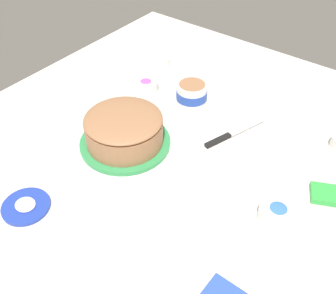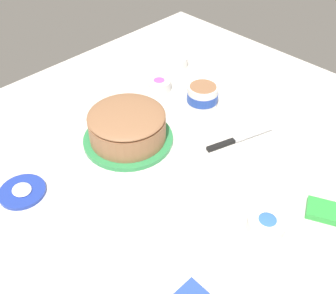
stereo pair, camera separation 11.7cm
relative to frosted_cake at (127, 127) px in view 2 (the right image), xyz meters
The scene contains 9 objects.
ground_plane 0.23m from the frosted_cake, 15.67° to the left, with size 1.54×1.54×0.00m, color silver.
frosted_cake is the anchor object (origin of this frame).
frosting_tub 0.31m from the frosted_cake, 83.72° to the left, with size 0.11×0.11×0.07m.
frosting_tub_lid 0.35m from the frosted_cake, 96.44° to the right, with size 0.13×0.13×0.02m.
spreading_knife 0.33m from the frosted_cake, 43.80° to the left, with size 0.09×0.23×0.01m.
sprinkle_bowl_rainbow 0.30m from the frosted_cake, 117.17° to the left, with size 0.09×0.09×0.04m.
sprinkle_bowl_blue 0.50m from the frosted_cake, ahead, with size 0.10×0.10×0.04m.
sprinkle_bowl_pink 0.48m from the frosted_cake, 115.71° to the left, with size 0.09×0.09×0.04m.
candy_box_upper 0.63m from the frosted_cake, 16.58° to the left, with size 0.14×0.07×0.02m, color green.
Camera 2 is at (0.54, -0.64, 0.82)m, focal length 42.45 mm.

